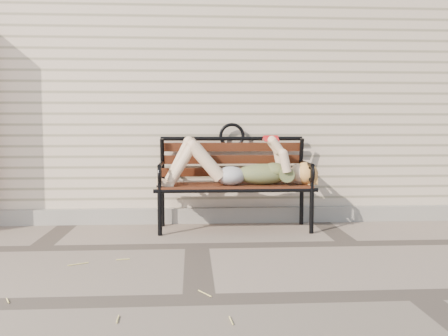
{
  "coord_description": "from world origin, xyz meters",
  "views": [
    {
      "loc": [
        -0.04,
        -3.94,
        0.95
      ],
      "look_at": [
        0.24,
        0.41,
        0.59
      ],
      "focal_mm": 40.0,
      "sensor_mm": 36.0,
      "label": 1
    }
  ],
  "objects": [
    {
      "name": "ground",
      "position": [
        0.0,
        0.0,
        0.0
      ],
      "size": [
        80.0,
        80.0,
        0.0
      ],
      "primitive_type": "plane",
      "color": "gray",
      "rests_on": "ground"
    },
    {
      "name": "house_wall",
      "position": [
        0.0,
        3.0,
        1.5
      ],
      "size": [
        8.0,
        4.0,
        3.0
      ],
      "primitive_type": "cube",
      "color": "beige",
      "rests_on": "ground"
    },
    {
      "name": "garden_bench",
      "position": [
        0.35,
        0.71,
        0.56
      ],
      "size": [
        1.53,
        0.61,
        0.99
      ],
      "color": "black",
      "rests_on": "ground"
    },
    {
      "name": "reading_woman",
      "position": [
        0.37,
        0.59,
        0.59
      ],
      "size": [
        1.45,
        0.33,
        0.46
      ],
      "color": "#0A3646",
      "rests_on": "ground"
    },
    {
      "name": "foundation_strip",
      "position": [
        0.0,
        0.97,
        0.07
      ],
      "size": [
        8.0,
        0.1,
        0.15
      ],
      "primitive_type": "cube",
      "color": "gray",
      "rests_on": "ground"
    }
  ]
}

